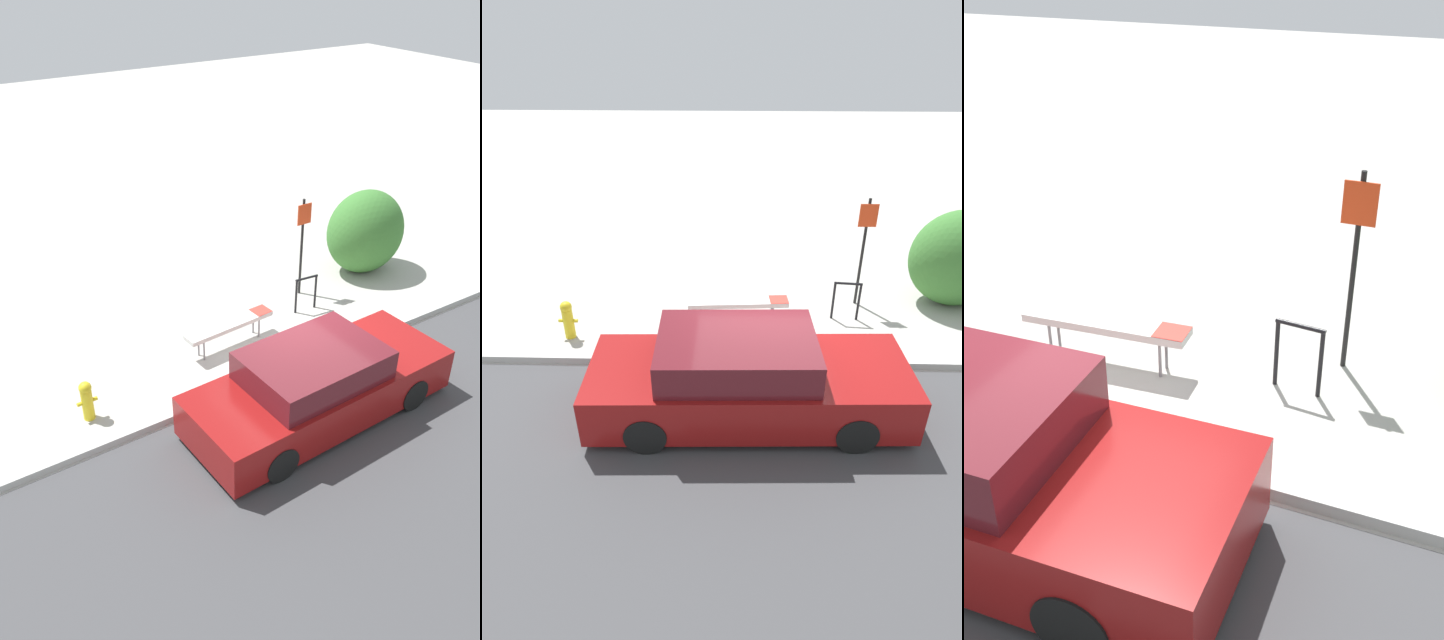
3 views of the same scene
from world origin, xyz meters
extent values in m
plane|color=#ADAAA3|center=(0.00, 0.00, 0.00)|extent=(60.00, 60.00, 0.00)
cube|color=#B7B7B2|center=(0.00, 0.00, 0.07)|extent=(60.00, 0.20, 0.13)
cylinder|color=gray|center=(-1.17, 1.20, 0.23)|extent=(0.04, 0.04, 0.46)
cylinder|color=gray|center=(0.20, 1.30, 0.23)|extent=(0.04, 0.04, 0.46)
cylinder|color=gray|center=(-1.18, 1.40, 0.23)|extent=(0.04, 0.04, 0.46)
cylinder|color=gray|center=(0.18, 1.49, 0.23)|extent=(0.04, 0.04, 0.46)
cube|color=silver|center=(-0.49, 1.35, 0.50)|extent=(1.98, 0.49, 0.09)
cube|color=red|center=(0.30, 1.40, 0.55)|extent=(0.38, 0.37, 0.01)
cylinder|color=black|center=(1.42, 1.66, 0.40)|extent=(0.05, 0.05, 0.80)
cylinder|color=black|center=(1.92, 1.61, 0.40)|extent=(0.05, 0.05, 0.80)
cylinder|color=black|center=(1.67, 1.64, 0.80)|extent=(0.55, 0.10, 0.05)
cylinder|color=black|center=(2.03, 2.32, 1.15)|extent=(0.06, 0.06, 2.30)
cube|color=red|center=(2.03, 2.28, 1.97)|extent=(0.36, 0.02, 0.46)
cylinder|color=black|center=(1.11, -0.42, 0.30)|extent=(0.61, 0.20, 0.60)
cylinder|color=black|center=(1.16, -2.03, 0.30)|extent=(0.61, 0.20, 0.60)
cube|color=maroon|center=(-0.33, -1.28, 0.51)|extent=(4.78, 1.90, 0.75)
camera|label=1|loc=(-6.04, -7.55, 7.15)|focal=35.00mm
camera|label=2|loc=(-0.56, -7.22, 5.19)|focal=28.00mm
camera|label=3|loc=(3.21, -4.67, 4.46)|focal=40.00mm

